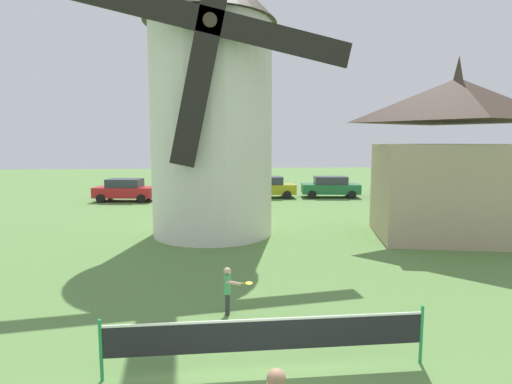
{
  "coord_description": "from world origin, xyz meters",
  "views": [
    {
      "loc": [
        -0.81,
        -5.12,
        4.07
      ],
      "look_at": [
        0.09,
        3.68,
        2.99
      ],
      "focal_mm": 28.68,
      "sensor_mm": 36.0,
      "label": 1
    }
  ],
  "objects_px": {
    "parked_car_black": "(400,186)",
    "tennis_net": "(267,335)",
    "parked_car_green": "(330,187)",
    "parked_car_red": "(125,190)",
    "parked_car_mustard": "(266,187)",
    "player_far": "(229,288)",
    "windmill": "(211,94)",
    "parked_car_cream": "(195,189)",
    "chapel": "(453,161)"
  },
  "relations": [
    {
      "from": "player_far",
      "to": "parked_car_cream",
      "type": "distance_m",
      "value": 19.66
    },
    {
      "from": "parked_car_cream",
      "to": "chapel",
      "type": "xyz_separation_m",
      "value": [
        11.41,
        -12.67,
        2.47
      ]
    },
    {
      "from": "player_far",
      "to": "parked_car_green",
      "type": "height_order",
      "value": "parked_car_green"
    },
    {
      "from": "parked_car_cream",
      "to": "parked_car_mustard",
      "type": "xyz_separation_m",
      "value": [
        5.16,
        0.82,
        0.0
      ]
    },
    {
      "from": "windmill",
      "to": "parked_car_cream",
      "type": "height_order",
      "value": "windmill"
    },
    {
      "from": "windmill",
      "to": "chapel",
      "type": "xyz_separation_m",
      "value": [
        10.09,
        -1.86,
        -2.88
      ]
    },
    {
      "from": "tennis_net",
      "to": "parked_car_black",
      "type": "height_order",
      "value": "parked_car_black"
    },
    {
      "from": "parked_car_green",
      "to": "windmill",
      "type": "bearing_deg",
      "value": -127.37
    },
    {
      "from": "parked_car_black",
      "to": "tennis_net",
      "type": "bearing_deg",
      "value": -120.05
    },
    {
      "from": "parked_car_red",
      "to": "parked_car_black",
      "type": "relative_size",
      "value": 1.04
    },
    {
      "from": "windmill",
      "to": "parked_car_mustard",
      "type": "distance_m",
      "value": 13.37
    },
    {
      "from": "player_far",
      "to": "parked_car_cream",
      "type": "bearing_deg",
      "value": 94.98
    },
    {
      "from": "tennis_net",
      "to": "parked_car_cream",
      "type": "xyz_separation_m",
      "value": [
        -2.31,
        22.12,
        0.12
      ]
    },
    {
      "from": "windmill",
      "to": "player_far",
      "type": "height_order",
      "value": "windmill"
    },
    {
      "from": "windmill",
      "to": "player_far",
      "type": "xyz_separation_m",
      "value": [
        0.39,
        -8.78,
        -5.51
      ]
    },
    {
      "from": "player_far",
      "to": "parked_car_red",
      "type": "height_order",
      "value": "parked_car_red"
    },
    {
      "from": "parked_car_green",
      "to": "parked_car_black",
      "type": "distance_m",
      "value": 5.35
    },
    {
      "from": "tennis_net",
      "to": "parked_car_green",
      "type": "bearing_deg",
      "value": 71.27
    },
    {
      "from": "player_far",
      "to": "parked_car_red",
      "type": "relative_size",
      "value": 0.27
    },
    {
      "from": "tennis_net",
      "to": "parked_car_green",
      "type": "relative_size",
      "value": 1.31
    },
    {
      "from": "parked_car_red",
      "to": "parked_car_mustard",
      "type": "relative_size",
      "value": 0.98
    },
    {
      "from": "player_far",
      "to": "parked_car_black",
      "type": "height_order",
      "value": "parked_car_black"
    },
    {
      "from": "tennis_net",
      "to": "parked_car_red",
      "type": "height_order",
      "value": "parked_car_red"
    },
    {
      "from": "parked_car_red",
      "to": "tennis_net",
      "type": "bearing_deg",
      "value": -72.23
    },
    {
      "from": "parked_car_red",
      "to": "parked_car_cream",
      "type": "bearing_deg",
      "value": -0.0
    },
    {
      "from": "windmill",
      "to": "parked_car_black",
      "type": "distance_m",
      "value": 18.74
    },
    {
      "from": "player_far",
      "to": "parked_car_red",
      "type": "xyz_separation_m",
      "value": [
        -6.49,
        19.59,
        0.16
      ]
    },
    {
      "from": "parked_car_cream",
      "to": "chapel",
      "type": "height_order",
      "value": "chapel"
    },
    {
      "from": "player_far",
      "to": "parked_car_green",
      "type": "bearing_deg",
      "value": 67.64
    },
    {
      "from": "parked_car_red",
      "to": "parked_car_green",
      "type": "height_order",
      "value": "same"
    },
    {
      "from": "tennis_net",
      "to": "parked_car_black",
      "type": "xyz_separation_m",
      "value": [
        13.03,
        22.53,
        0.12
      ]
    },
    {
      "from": "player_far",
      "to": "chapel",
      "type": "distance_m",
      "value": 12.2
    },
    {
      "from": "parked_car_red",
      "to": "parked_car_mustard",
      "type": "distance_m",
      "value": 9.98
    },
    {
      "from": "parked_car_black",
      "to": "chapel",
      "type": "bearing_deg",
      "value": -106.72
    },
    {
      "from": "chapel",
      "to": "parked_car_red",
      "type": "bearing_deg",
      "value": 141.95
    },
    {
      "from": "parked_car_cream",
      "to": "parked_car_black",
      "type": "height_order",
      "value": "same"
    },
    {
      "from": "parked_car_mustard",
      "to": "parked_car_green",
      "type": "xyz_separation_m",
      "value": [
        4.83,
        -0.28,
        -0.0
      ]
    },
    {
      "from": "windmill",
      "to": "parked_car_red",
      "type": "height_order",
      "value": "windmill"
    },
    {
      "from": "parked_car_cream",
      "to": "player_far",
      "type": "bearing_deg",
      "value": -85.02
    },
    {
      "from": "parked_car_green",
      "to": "parked_car_black",
      "type": "bearing_deg",
      "value": -1.46
    },
    {
      "from": "parked_car_cream",
      "to": "parked_car_black",
      "type": "relative_size",
      "value": 1.0
    },
    {
      "from": "windmill",
      "to": "parked_car_red",
      "type": "xyz_separation_m",
      "value": [
        -6.1,
        10.81,
        -5.35
      ]
    },
    {
      "from": "parked_car_cream",
      "to": "parked_car_mustard",
      "type": "height_order",
      "value": "same"
    },
    {
      "from": "parked_car_black",
      "to": "chapel",
      "type": "distance_m",
      "value": 13.88
    },
    {
      "from": "parked_car_mustard",
      "to": "parked_car_black",
      "type": "relative_size",
      "value": 1.07
    },
    {
      "from": "parked_car_green",
      "to": "chapel",
      "type": "distance_m",
      "value": 13.52
    },
    {
      "from": "parked_car_red",
      "to": "parked_car_black",
      "type": "height_order",
      "value": "same"
    },
    {
      "from": "tennis_net",
      "to": "player_far",
      "type": "bearing_deg",
      "value": 103.32
    },
    {
      "from": "parked_car_green",
      "to": "parked_car_mustard",
      "type": "bearing_deg",
      "value": 176.71
    },
    {
      "from": "player_far",
      "to": "chapel",
      "type": "xyz_separation_m",
      "value": [
        9.7,
        6.92,
        2.63
      ]
    }
  ]
}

